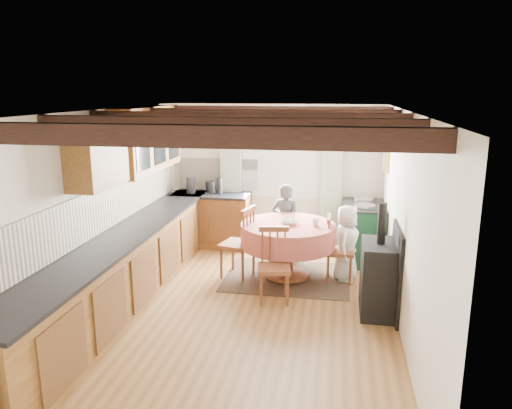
% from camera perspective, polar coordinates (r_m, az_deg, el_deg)
% --- Properties ---
extents(floor, '(3.60, 5.50, 0.00)m').
position_cam_1_polar(floor, '(6.07, -1.31, -12.37)').
color(floor, '#9E6C38').
rests_on(floor, ground).
extents(ceiling, '(3.60, 5.50, 0.00)m').
position_cam_1_polar(ceiling, '(5.48, -1.44, 10.88)').
color(ceiling, white).
rests_on(ceiling, ground).
extents(wall_back, '(3.60, 0.00, 2.40)m').
position_cam_1_polar(wall_back, '(8.31, 2.28, 3.40)').
color(wall_back, silver).
rests_on(wall_back, ground).
extents(wall_front, '(3.60, 0.00, 2.40)m').
position_cam_1_polar(wall_front, '(3.17, -11.26, -13.89)').
color(wall_front, silver).
rests_on(wall_front, ground).
extents(wall_left, '(0.00, 5.50, 2.40)m').
position_cam_1_polar(wall_left, '(6.25, -17.80, -0.58)').
color(wall_left, silver).
rests_on(wall_left, ground).
extents(wall_right, '(0.00, 5.50, 2.40)m').
position_cam_1_polar(wall_right, '(5.60, 17.01, -2.09)').
color(wall_right, silver).
rests_on(wall_right, ground).
extents(beam_a, '(3.60, 0.16, 0.16)m').
position_cam_1_polar(beam_a, '(3.54, -7.75, 7.96)').
color(beam_a, black).
rests_on(beam_a, ceiling).
extents(beam_b, '(3.60, 0.16, 0.16)m').
position_cam_1_polar(beam_b, '(4.50, -3.93, 9.18)').
color(beam_b, black).
rests_on(beam_b, ceiling).
extents(beam_c, '(3.60, 0.16, 0.16)m').
position_cam_1_polar(beam_c, '(5.48, -1.44, 9.94)').
color(beam_c, black).
rests_on(beam_c, ceiling).
extents(beam_d, '(3.60, 0.16, 0.16)m').
position_cam_1_polar(beam_d, '(6.46, 0.31, 10.47)').
color(beam_d, black).
rests_on(beam_d, ceiling).
extents(beam_e, '(3.60, 0.16, 0.16)m').
position_cam_1_polar(beam_e, '(7.45, 1.59, 10.85)').
color(beam_e, black).
rests_on(beam_e, ceiling).
extents(splash_left, '(0.02, 4.50, 0.55)m').
position_cam_1_polar(splash_left, '(6.50, -16.44, 0.04)').
color(splash_left, beige).
rests_on(splash_left, wall_left).
extents(splash_back, '(1.40, 0.02, 0.55)m').
position_cam_1_polar(splash_back, '(8.48, -4.47, 3.57)').
color(splash_back, beige).
rests_on(splash_back, wall_back).
extents(base_cabinet_left, '(0.60, 5.30, 0.88)m').
position_cam_1_polar(base_cabinet_left, '(6.34, -14.88, -7.38)').
color(base_cabinet_left, olive).
rests_on(base_cabinet_left, floor).
extents(base_cabinet_back, '(1.30, 0.60, 0.88)m').
position_cam_1_polar(base_cabinet_back, '(8.39, -5.17, -1.87)').
color(base_cabinet_back, olive).
rests_on(base_cabinet_back, floor).
extents(worktop_left, '(0.64, 5.30, 0.04)m').
position_cam_1_polar(worktop_left, '(6.19, -14.96, -3.41)').
color(worktop_left, black).
rests_on(worktop_left, base_cabinet_left).
extents(worktop_back, '(1.30, 0.64, 0.04)m').
position_cam_1_polar(worktop_back, '(8.26, -5.27, 1.17)').
color(worktop_back, black).
rests_on(worktop_back, base_cabinet_back).
extents(wall_cabinet_glass, '(0.34, 1.80, 0.90)m').
position_cam_1_polar(wall_cabinet_glass, '(7.13, -12.58, 7.52)').
color(wall_cabinet_glass, olive).
rests_on(wall_cabinet_glass, wall_left).
extents(wall_cabinet_solid, '(0.34, 0.90, 0.70)m').
position_cam_1_polar(wall_cabinet_solid, '(5.78, -18.14, 5.39)').
color(wall_cabinet_solid, olive).
rests_on(wall_cabinet_solid, wall_left).
extents(window_frame, '(1.34, 0.03, 1.54)m').
position_cam_1_polar(window_frame, '(8.22, 2.99, 6.11)').
color(window_frame, white).
rests_on(window_frame, wall_back).
extents(window_pane, '(1.20, 0.01, 1.40)m').
position_cam_1_polar(window_pane, '(8.23, 2.99, 6.11)').
color(window_pane, white).
rests_on(window_pane, wall_back).
extents(curtain_left, '(0.35, 0.10, 2.10)m').
position_cam_1_polar(curtain_left, '(8.36, -2.93, 2.76)').
color(curtain_left, '#B5D6A7').
rests_on(curtain_left, wall_back).
extents(curtain_right, '(0.35, 0.10, 2.10)m').
position_cam_1_polar(curtain_right, '(8.16, 8.81, 2.36)').
color(curtain_right, '#B5D6A7').
rests_on(curtain_right, wall_back).
extents(curtain_rod, '(2.00, 0.03, 0.03)m').
position_cam_1_polar(curtain_rod, '(8.09, 2.96, 10.25)').
color(curtain_rod, black).
rests_on(curtain_rod, wall_back).
extents(wall_picture, '(0.04, 0.50, 0.60)m').
position_cam_1_polar(wall_picture, '(7.76, 15.01, 5.98)').
color(wall_picture, gold).
rests_on(wall_picture, wall_right).
extents(wall_plate, '(0.30, 0.02, 0.30)m').
position_cam_1_polar(wall_plate, '(8.14, 9.68, 6.57)').
color(wall_plate, silver).
rests_on(wall_plate, wall_back).
extents(rug, '(1.76, 1.37, 0.01)m').
position_cam_1_polar(rug, '(7.08, 3.66, -8.48)').
color(rug, brown).
rests_on(rug, floor).
extents(dining_table, '(1.33, 1.33, 0.80)m').
position_cam_1_polar(dining_table, '(6.94, 3.71, -5.46)').
color(dining_table, '#C35340').
rests_on(dining_table, floor).
extents(chair_near, '(0.47, 0.49, 0.95)m').
position_cam_1_polar(chair_near, '(6.17, 2.13, -7.18)').
color(chair_near, brown).
rests_on(chair_near, floor).
extents(chair_left, '(0.57, 0.55, 1.04)m').
position_cam_1_polar(chair_left, '(6.95, -2.20, -4.37)').
color(chair_left, brown).
rests_on(chair_left, floor).
extents(chair_right, '(0.42, 0.41, 0.94)m').
position_cam_1_polar(chair_right, '(6.91, 9.78, -5.14)').
color(chair_right, brown).
rests_on(chair_right, floor).
extents(aga_range, '(0.65, 1.00, 0.92)m').
position_cam_1_polar(aga_range, '(7.80, 12.39, -3.14)').
color(aga_range, '#11301C').
rests_on(aga_range, floor).
extents(cast_iron_stove, '(0.41, 0.68, 1.36)m').
position_cam_1_polar(cast_iron_stove, '(5.96, 14.29, -6.22)').
color(cast_iron_stove, black).
rests_on(cast_iron_stove, floor).
extents(child_far, '(0.47, 0.34, 1.22)m').
position_cam_1_polar(child_far, '(7.62, 3.47, -2.07)').
color(child_far, '#3A4447').
rests_on(child_far, floor).
extents(child_right, '(0.46, 0.60, 1.08)m').
position_cam_1_polar(child_right, '(6.93, 10.55, -4.46)').
color(child_right, white).
rests_on(child_right, floor).
extents(bowl_a, '(0.33, 0.33, 0.06)m').
position_cam_1_polar(bowl_a, '(6.79, 3.95, -2.11)').
color(bowl_a, silver).
rests_on(bowl_a, dining_table).
extents(bowl_b, '(0.27, 0.27, 0.06)m').
position_cam_1_polar(bowl_b, '(6.91, 3.89, -1.82)').
color(bowl_b, silver).
rests_on(bowl_b, dining_table).
extents(cup, '(0.13, 0.13, 0.10)m').
position_cam_1_polar(cup, '(6.74, 7.03, -2.11)').
color(cup, silver).
rests_on(cup, dining_table).
extents(canister_tall, '(0.15, 0.15, 0.26)m').
position_cam_1_polar(canister_tall, '(8.29, -7.62, 2.23)').
color(canister_tall, '#262628').
rests_on(canister_tall, worktop_back).
extents(canister_wide, '(0.17, 0.17, 0.19)m').
position_cam_1_polar(canister_wide, '(8.36, -5.34, 2.12)').
color(canister_wide, '#262628').
rests_on(canister_wide, worktop_back).
extents(canister_slim, '(0.10, 0.10, 0.27)m').
position_cam_1_polar(canister_slim, '(8.19, -4.29, 2.21)').
color(canister_slim, '#262628').
rests_on(canister_slim, worktop_back).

